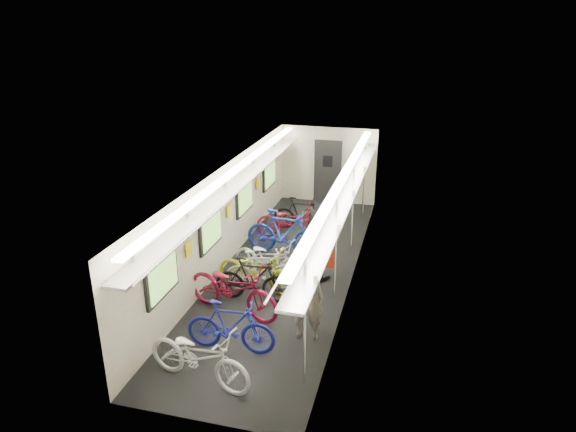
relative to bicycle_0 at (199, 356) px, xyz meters
The scene contains 14 objects.
train_car_shell 5.04m from the bicycle_0, 89.98° to the left, with size 10.00×10.00×10.00m.
bicycle_0 is the anchor object (origin of this frame).
bicycle_1 0.95m from the bicycle_0, 79.05° to the left, with size 0.46×1.62×0.97m, color #1A209D.
bicycle_2 2.13m from the bicycle_0, 95.65° to the left, with size 0.73×2.09×1.10m, color maroon.
bicycle_3 2.66m from the bicycle_0, 89.44° to the left, with size 0.46×1.63×0.98m, color black.
bicycle_4 3.09m from the bicycle_0, 90.74° to the left, with size 0.64×1.83×0.96m, color #B8B811.
bicycle_5 3.12m from the bicycle_0, 89.04° to the left, with size 0.44×1.56×0.94m, color silver.
bicycle_6 3.71m from the bicycle_0, 89.19° to the left, with size 0.63×1.80×0.95m, color silver.
bicycle_7 4.98m from the bicycle_0, 89.28° to the left, with size 0.55×1.95×1.17m, color #1B35A3.
bicycle_8 6.04m from the bicycle_0, 90.41° to the left, with size 0.64×1.83×0.96m, color maroon.
bicycle_9 6.70m from the bicycle_0, 89.26° to the left, with size 0.44×1.55×0.93m, color black.
passenger_near 2.17m from the bicycle_0, 50.15° to the left, with size 0.61×0.40×1.67m, color slate.
passenger_mid 4.17m from the bicycle_0, 75.85° to the left, with size 0.78×0.61×1.61m, color black.
backpack 3.02m from the bicycle_0, 57.11° to the left, with size 0.26×0.14×0.38m, color #AF2711.
Camera 1 is at (2.70, -10.38, 5.46)m, focal length 32.00 mm.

